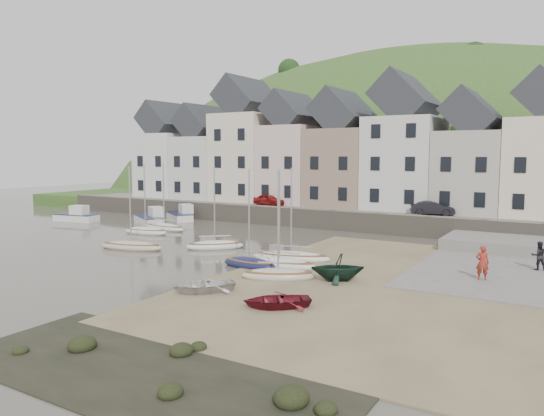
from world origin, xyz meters
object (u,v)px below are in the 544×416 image
Objects in this scene: sailboat_0 at (164,227)px; person_dark at (539,256)px; car_left at (269,200)px; car_right at (432,208)px; rowboat_red at (277,300)px; rowboat_green at (338,267)px; rowboat_white at (204,285)px; person_red at (482,263)px.

sailboat_0 is 3.68× the size of person_dark.
car_right reaches higher than car_left.
car_right is at bearing 139.37° from rowboat_red.
rowboat_green is at bearing 18.00° from person_dark.
rowboat_red is 26.51m from car_right.
car_left reaches higher than person_dark.
rowboat_white is 0.91× the size of car_left.
car_right reaches higher than person_dark.
rowboat_white is 4.55m from rowboat_red.
person_red is at bearing 78.49° from rowboat_white.
sailboat_0 is at bearing -166.10° from rowboat_red.
rowboat_white is 1.65× the size of person_red.
rowboat_green is 0.94× the size of rowboat_red.
car_left is (-26.20, 12.11, 1.21)m from person_dark.
sailboat_0 is 3.33× the size of person_red.
car_left is at bearing 172.30° from rowboat_red.
rowboat_red is 1.63× the size of person_red.
car_left is at bearing -45.67° from person_red.
car_right is at bearing 26.37° from sailboat_0.
rowboat_white is (16.77, -15.29, 0.12)m from sailboat_0.
car_right is at bearing -83.52° from car_left.
person_red is at bearing 88.90° from rowboat_green.
person_red is at bearing -118.20° from car_left.
car_left reaches higher than person_red.
car_right reaches higher than rowboat_green.
rowboat_white is at bearing -73.12° from rowboat_green.
sailboat_0 is at bearing -26.51° from person_dark.
rowboat_white is 0.83× the size of car_right.
rowboat_green is at bearing 19.77° from person_red.
person_dark is at bearing -130.80° from person_red.
sailboat_0 is 2.04× the size of rowboat_red.
person_red reaches higher than person_dark.
rowboat_red is 1.80× the size of person_dark.
rowboat_red is (21.30, -15.67, 0.12)m from sailboat_0.
car_right is (-9.24, 12.11, 1.24)m from person_dark.
rowboat_red is at bearing 43.40° from person_red.
sailboat_0 is at bearing -146.00° from rowboat_green.
rowboat_red is (4.53, -0.39, -0.01)m from rowboat_white.
rowboat_white is at bearing 28.47° from person_red.
person_red is (7.18, 10.02, 0.69)m from rowboat_red.
car_left is at bearing -172.29° from rowboat_green.
rowboat_white is at bearing -42.35° from sailboat_0.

